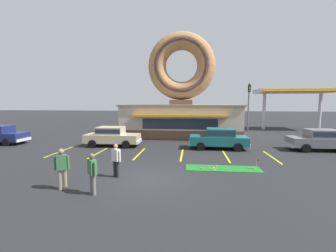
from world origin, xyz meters
TOP-DOWN VIEW (x-y plane):
  - ground_plane at (0.00, 0.00)m, footprint 160.00×160.00m
  - donut_shop_building at (0.95, 13.94)m, footprint 12.30×6.75m
  - putting_mat at (3.83, 1.98)m, footprint 4.07×1.17m
  - mini_donut_near_left at (5.49, 2.10)m, footprint 0.13×0.13m
  - mini_donut_near_right at (3.01, 2.18)m, footprint 0.13×0.13m
  - mini_donut_mid_left at (2.67, 1.76)m, footprint 0.13×0.13m
  - mini_donut_mid_centre at (5.28, 2.13)m, footprint 0.13×0.13m
  - mini_donut_mid_right at (3.22, 1.67)m, footprint 0.13×0.13m
  - mini_donut_far_left at (2.03, 2.43)m, footprint 0.13×0.13m
  - mini_donut_far_centre at (3.34, 1.55)m, footprint 0.13×0.13m
  - mini_donut_far_right at (3.36, 1.88)m, footprint 0.13×0.13m
  - mini_donut_extra at (3.54, 2.29)m, footprint 0.13×0.13m
  - golf_ball at (3.50, 1.88)m, footprint 0.04×0.04m
  - putting_flag_pin at (5.65, 2.02)m, footprint 0.13×0.01m
  - car_teal at (4.24, 7.34)m, footprint 4.60×2.06m
  - car_champagne at (-4.45, 7.50)m, footprint 4.58×2.03m
  - car_grey at (11.75, 7.49)m, footprint 4.57×2.00m
  - pedestrian_blue_sweater_man at (-1.53, 0.05)m, footprint 0.54×0.39m
  - pedestrian_hooded_kid at (-3.24, -1.72)m, footprint 0.55×0.38m
  - pedestrian_leather_jacket_man at (-1.77, -2.05)m, footprint 0.47×0.43m
  - trash_bin at (-5.51, 11.13)m, footprint 0.57×0.57m
  - traffic_light_pole at (8.82, 17.38)m, footprint 0.28×0.47m
  - gas_station_canopy at (15.17, 20.83)m, footprint 9.00×4.46m
  - parking_stripe_far_left at (-7.56, 5.00)m, footprint 0.12×3.60m
  - parking_stripe_left at (-4.56, 5.00)m, footprint 0.12×3.60m
  - parking_stripe_mid_left at (-1.56, 5.00)m, footprint 0.12×3.60m
  - parking_stripe_centre at (1.44, 5.00)m, footprint 0.12×3.60m
  - parking_stripe_mid_right at (4.44, 5.00)m, footprint 0.12×3.60m
  - parking_stripe_right at (7.44, 5.00)m, footprint 0.12×3.60m

SIDE VIEW (x-z plane):
  - ground_plane at x=0.00m, z-range 0.00..0.00m
  - parking_stripe_far_left at x=-7.56m, z-range 0.00..0.01m
  - parking_stripe_left at x=-4.56m, z-range 0.00..0.01m
  - parking_stripe_mid_left at x=-1.56m, z-range 0.00..0.01m
  - parking_stripe_centre at x=1.44m, z-range 0.00..0.01m
  - parking_stripe_mid_right at x=4.44m, z-range 0.00..0.01m
  - parking_stripe_right at x=7.44m, z-range 0.00..0.01m
  - putting_mat at x=3.83m, z-range 0.00..0.03m
  - mini_donut_near_left at x=5.49m, z-range 0.03..0.07m
  - mini_donut_near_right at x=3.01m, z-range 0.03..0.07m
  - mini_donut_mid_left at x=2.67m, z-range 0.03..0.07m
  - mini_donut_mid_centre at x=5.28m, z-range 0.03..0.07m
  - mini_donut_mid_right at x=3.22m, z-range 0.03..0.07m
  - mini_donut_far_left at x=2.03m, z-range 0.03..0.07m
  - mini_donut_far_centre at x=3.34m, z-range 0.03..0.07m
  - mini_donut_far_right at x=3.36m, z-range 0.03..0.07m
  - mini_donut_extra at x=3.54m, z-range 0.03..0.07m
  - golf_ball at x=3.50m, z-range 0.03..0.07m
  - putting_flag_pin at x=5.65m, z-range 0.16..0.71m
  - trash_bin at x=-5.51m, z-range 0.01..0.99m
  - car_teal at x=4.24m, z-range 0.07..1.67m
  - car_champagne at x=-4.45m, z-range 0.07..1.67m
  - car_grey at x=11.75m, z-range 0.07..1.67m
  - pedestrian_blue_sweater_man at x=-1.53m, z-range 0.09..1.72m
  - pedestrian_leather_jacket_man at x=-1.77m, z-range 0.09..1.75m
  - pedestrian_hooded_kid at x=-3.24m, z-range 0.10..1.84m
  - traffic_light_pole at x=8.82m, z-range 0.81..6.61m
  - donut_shop_building at x=0.95m, z-range -1.74..9.22m
  - gas_station_canopy at x=15.17m, z-range 2.21..7.51m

